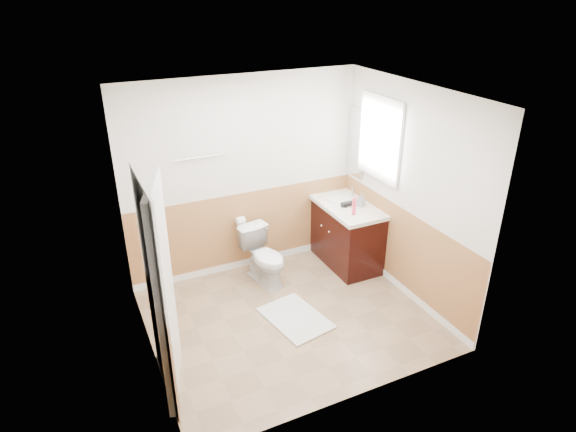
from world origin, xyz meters
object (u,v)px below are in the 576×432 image
bath_mat (295,318)px  soap_dispenser (361,200)px  toilet (265,257)px  lotion_bottle (354,206)px  vanity_cabinet (345,234)px

bath_mat → soap_dispenser: 1.74m
soap_dispenser → toilet: bearing=173.5°
lotion_bottle → soap_dispenser: lotion_bottle is taller
toilet → lotion_bottle: 1.26m
vanity_cabinet → lotion_bottle: size_ratio=5.00×
vanity_cabinet → soap_dispenser: soap_dispenser is taller
toilet → vanity_cabinet: (1.16, 0.00, 0.05)m
bath_mat → soap_dispenser: soap_dispenser is taller
toilet → bath_mat: 0.94m
toilet → soap_dispenser: size_ratio=4.01×
vanity_cabinet → soap_dispenser: 0.57m
lotion_bottle → toilet: bearing=162.9°
bath_mat → vanity_cabinet: size_ratio=0.73×
toilet → lotion_bottle: lotion_bottle is taller
lotion_bottle → bath_mat: bearing=-152.5°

